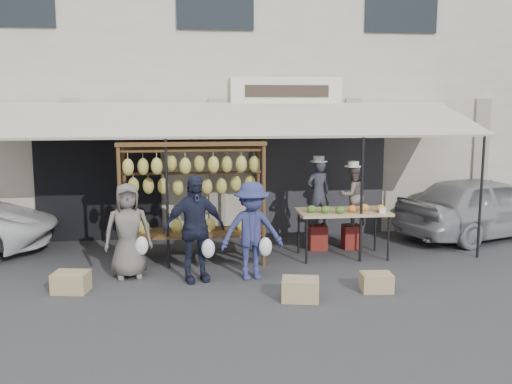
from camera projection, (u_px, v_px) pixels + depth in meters
ground_plane at (230, 286)px, 9.12m from camera, size 90.00×90.00×0.00m
shophouse at (210, 74)px, 14.92m from camera, size 24.00×6.15×7.30m
awning at (220, 120)px, 10.95m from camera, size 10.00×2.35×2.92m
banana_rack at (192, 178)px, 10.24m from camera, size 2.60×0.90×2.24m
produce_table at (343, 213)px, 10.67m from camera, size 1.70×0.90×1.04m
vendor_left at (318, 193)px, 11.26m from camera, size 0.52×0.39×1.31m
vendor_right at (352, 195)px, 11.34m from camera, size 0.70×0.61×1.22m
customer_left at (128, 231)px, 9.47m from camera, size 0.85×0.63×1.60m
customer_mid at (194, 228)px, 9.28m from camera, size 1.11×0.69×1.76m
customer_right at (252, 231)px, 9.40m from camera, size 1.13×0.75×1.63m
stool_left at (317, 237)px, 11.40m from camera, size 0.36×0.36×0.49m
stool_right at (351, 237)px, 11.48m from camera, size 0.40×0.40×0.48m
crate_near_a at (300, 289)px, 8.47m from camera, size 0.62×0.52×0.33m
crate_near_b at (376, 282)px, 8.87m from camera, size 0.50×0.39×0.28m
crate_far at (71, 282)px, 8.83m from camera, size 0.59×0.48×0.32m
sedan at (483, 206)px, 12.37m from camera, size 4.29×2.83×1.36m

